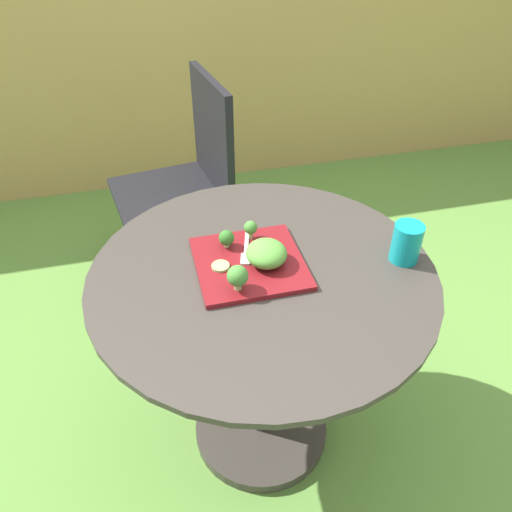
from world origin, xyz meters
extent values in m
plane|color=#568438|center=(0.00, 0.00, 0.00)|extent=(12.00, 12.00, 0.00)
cube|color=#A8894C|center=(0.00, 1.82, 0.69)|extent=(8.00, 0.08, 1.39)
cylinder|color=#38332D|center=(0.00, 0.00, 0.70)|extent=(0.89, 0.89, 0.02)
cylinder|color=#38332D|center=(0.00, 0.00, 0.37)|extent=(0.06, 0.06, 0.65)
cylinder|color=#38332D|center=(0.00, 0.00, 0.02)|extent=(0.44, 0.44, 0.04)
cube|color=black|center=(-0.16, 0.88, 0.43)|extent=(0.50, 0.50, 0.03)
cube|color=black|center=(0.03, 0.92, 0.68)|extent=(0.09, 0.42, 0.45)
cylinder|color=black|center=(-0.37, 1.04, 0.22)|extent=(0.02, 0.02, 0.43)
cylinder|color=black|center=(-0.32, 0.68, 0.22)|extent=(0.02, 0.02, 0.43)
cylinder|color=black|center=(-0.01, 1.09, 0.22)|extent=(0.02, 0.02, 0.43)
cylinder|color=black|center=(0.04, 0.73, 0.22)|extent=(0.02, 0.02, 0.43)
cube|color=maroon|center=(-0.03, 0.03, 0.72)|extent=(0.27, 0.27, 0.01)
cylinder|color=#0F8C93|center=(0.37, -0.04, 0.76)|extent=(0.08, 0.08, 0.11)
cylinder|color=#0D777D|center=(0.37, -0.04, 0.75)|extent=(0.07, 0.07, 0.07)
cube|color=silver|center=(-0.01, 0.11, 0.73)|extent=(0.04, 0.11, 0.00)
cube|color=silver|center=(-0.04, 0.04, 0.73)|extent=(0.04, 0.05, 0.00)
ellipsoid|color=#519338|center=(0.01, 0.02, 0.75)|extent=(0.10, 0.11, 0.06)
cylinder|color=#99B770|center=(-0.07, 0.11, 0.73)|extent=(0.01, 0.01, 0.01)
sphere|color=#2D6623|center=(-0.07, 0.11, 0.75)|extent=(0.04, 0.04, 0.04)
cylinder|color=#99B770|center=(-0.08, -0.06, 0.73)|extent=(0.02, 0.02, 0.02)
sphere|color=#427F33|center=(-0.08, -0.06, 0.76)|extent=(0.05, 0.05, 0.05)
cylinder|color=#99B770|center=(0.00, 0.13, 0.73)|extent=(0.01, 0.01, 0.02)
sphere|color=#427F33|center=(0.00, 0.13, 0.76)|extent=(0.04, 0.04, 0.04)
cylinder|color=#8EB766|center=(-0.10, 0.03, 0.73)|extent=(0.05, 0.05, 0.01)
camera|label=1|loc=(-0.26, -0.96, 1.54)|focal=35.68mm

